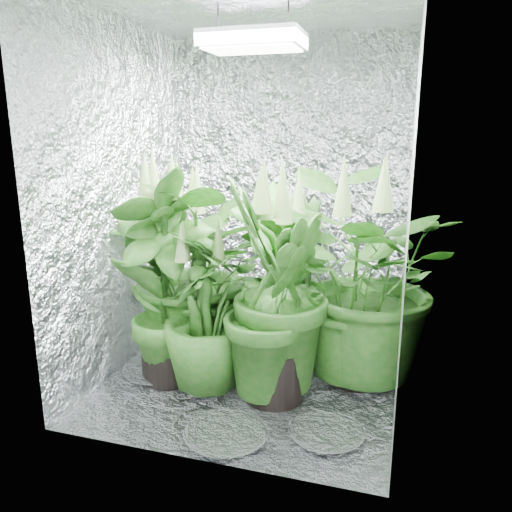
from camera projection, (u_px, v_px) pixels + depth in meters
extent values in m
plane|color=white|center=(253.00, 376.00, 2.91)|extent=(1.60, 1.60, 0.00)
cube|color=white|center=(287.00, 190.00, 3.41)|extent=(1.60, 0.02, 2.00)
cube|color=white|center=(192.00, 235.00, 1.93)|extent=(1.60, 0.02, 2.00)
cube|color=white|center=(121.00, 200.00, 2.89)|extent=(0.02, 1.60, 2.00)
cube|color=white|center=(408.00, 213.00, 2.45)|extent=(0.02, 1.60, 2.00)
cube|color=white|center=(253.00, 2.00, 2.43)|extent=(1.60, 1.60, 0.01)
cube|color=gray|center=(253.00, 40.00, 2.47)|extent=(0.50, 0.30, 0.08)
cube|color=white|center=(253.00, 50.00, 2.48)|extent=(0.46, 0.26, 0.01)
cylinder|color=black|center=(218.00, 19.00, 2.49)|extent=(0.01, 0.01, 0.13)
cylinder|color=black|center=(288.00, 14.00, 2.39)|extent=(0.01, 0.01, 0.13)
cylinder|color=black|center=(201.00, 338.00, 3.11)|extent=(0.30, 0.30, 0.27)
cylinder|color=#462C1A|center=(200.00, 320.00, 3.08)|extent=(0.28, 0.28, 0.03)
imported|color=#13480F|center=(199.00, 269.00, 3.00)|extent=(1.22, 1.22, 1.11)
cone|color=#6E974D|center=(196.00, 187.00, 2.88)|extent=(0.10, 0.10, 0.27)
cylinder|color=black|center=(278.00, 340.00, 3.08)|extent=(0.31, 0.31, 0.27)
cylinder|color=#462C1A|center=(278.00, 321.00, 3.06)|extent=(0.28, 0.28, 0.03)
imported|color=#13480F|center=(278.00, 274.00, 2.98)|extent=(0.77, 0.77, 1.06)
cone|color=#6E974D|center=(279.00, 196.00, 2.87)|extent=(0.10, 0.10, 0.27)
cylinder|color=black|center=(288.00, 326.00, 3.35)|extent=(0.26, 0.26, 0.23)
cylinder|color=#462C1A|center=(288.00, 312.00, 3.33)|extent=(0.24, 0.24, 0.03)
imported|color=#13480F|center=(289.00, 271.00, 3.26)|extent=(0.58, 0.58, 0.95)
cone|color=#6E974D|center=(290.00, 208.00, 3.16)|extent=(0.08, 0.08, 0.23)
cylinder|color=black|center=(208.00, 368.00, 2.77)|extent=(0.25, 0.25, 0.22)
cylinder|color=#462C1A|center=(207.00, 352.00, 2.75)|extent=(0.23, 0.23, 0.03)
imported|color=#13480F|center=(206.00, 309.00, 2.69)|extent=(0.68, 0.68, 0.87)
cone|color=#6E974D|center=(204.00, 239.00, 2.59)|extent=(0.08, 0.08, 0.22)
cylinder|color=black|center=(356.00, 357.00, 2.84)|extent=(0.32, 0.32, 0.28)
cylinder|color=#462C1A|center=(357.00, 336.00, 2.81)|extent=(0.29, 0.29, 0.03)
imported|color=#13480F|center=(360.00, 278.00, 2.72)|extent=(1.10, 1.10, 1.16)
cone|color=#6E974D|center=(365.00, 184.00, 2.60)|extent=(0.10, 0.10, 0.28)
cylinder|color=black|center=(169.00, 355.00, 2.86)|extent=(0.31, 0.31, 0.28)
cylinder|color=#462C1A|center=(168.00, 335.00, 2.83)|extent=(0.29, 0.29, 0.03)
imported|color=#13480F|center=(165.00, 273.00, 2.74)|extent=(0.87, 0.87, 1.20)
cone|color=#6E974D|center=(161.00, 176.00, 2.61)|extent=(0.10, 0.10, 0.28)
cylinder|color=black|center=(274.00, 372.00, 2.66)|extent=(0.32, 0.32, 0.29)
cylinder|color=#462C1A|center=(274.00, 350.00, 2.63)|extent=(0.29, 0.29, 0.03)
imported|color=#13480F|center=(275.00, 289.00, 2.54)|extent=(0.75, 0.75, 1.15)
cone|color=#6E974D|center=(276.00, 190.00, 2.42)|extent=(0.10, 0.10, 0.29)
cylinder|color=black|center=(368.00, 356.00, 3.08)|extent=(0.14, 0.14, 0.08)
cylinder|color=black|center=(369.00, 331.00, 3.04)|extent=(0.12, 0.12, 0.10)
cylinder|color=#4C4C51|center=(359.00, 331.00, 3.05)|extent=(0.07, 0.30, 0.31)
torus|color=#4C4C51|center=(359.00, 331.00, 3.05)|extent=(0.07, 0.32, 0.32)
cube|color=white|center=(285.00, 349.00, 2.57)|extent=(0.05, 0.04, 0.08)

